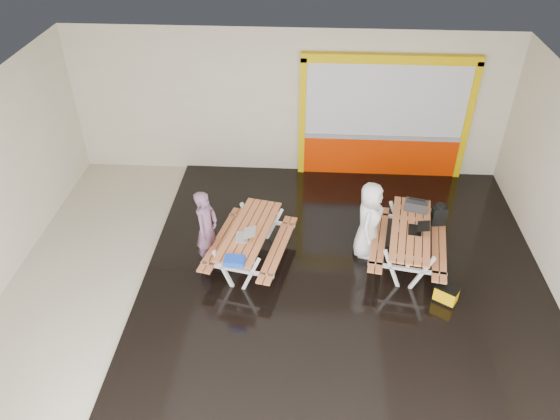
# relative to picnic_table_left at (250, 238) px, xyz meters

# --- Properties ---
(room) EXTENTS (10.02, 8.02, 3.52)m
(room) POSITION_rel_picnic_table_left_xyz_m (0.55, -0.50, 1.13)
(room) COLOR beige
(room) RESTS_ON ground
(deck) EXTENTS (7.50, 7.98, 0.05)m
(deck) POSITION_rel_picnic_table_left_xyz_m (1.80, -0.50, -0.59)
(deck) COLOR black
(deck) RESTS_ON room
(kiosk) EXTENTS (3.88, 0.16, 3.00)m
(kiosk) POSITION_rel_picnic_table_left_xyz_m (2.75, 3.43, 0.83)
(kiosk) COLOR red
(kiosk) RESTS_ON room
(picnic_table_left) EXTENTS (1.75, 2.25, 0.81)m
(picnic_table_left) POSITION_rel_picnic_table_left_xyz_m (0.00, 0.00, 0.00)
(picnic_table_left) COLOR #D67943
(picnic_table_left) RESTS_ON deck
(picnic_table_right) EXTENTS (1.70, 2.24, 0.82)m
(picnic_table_right) POSITION_rel_picnic_table_left_xyz_m (3.01, 0.21, 0.01)
(picnic_table_right) COLOR #D67943
(picnic_table_right) RESTS_ON deck
(person_left) EXTENTS (0.54, 0.67, 1.59)m
(person_left) POSITION_rel_picnic_table_left_xyz_m (-0.79, -0.05, 0.23)
(person_left) COLOR #6E4A66
(person_left) RESTS_ON deck
(person_right) EXTENTS (0.70, 0.89, 1.60)m
(person_right) POSITION_rel_picnic_table_left_xyz_m (2.24, 0.37, 0.24)
(person_right) COLOR white
(person_right) RESTS_ON deck
(laptop_left) EXTENTS (0.38, 0.35, 0.16)m
(laptop_left) POSITION_rel_picnic_table_left_xyz_m (-0.06, -0.24, 0.24)
(laptop_left) COLOR silver
(laptop_left) RESTS_ON picnic_table_left
(laptop_right) EXTENTS (0.43, 0.39, 0.16)m
(laptop_right) POSITION_rel_picnic_table_left_xyz_m (3.13, 0.15, 0.25)
(laptop_right) COLOR black
(laptop_right) RESTS_ON picnic_table_right
(blue_pouch) EXTENTS (0.37, 0.27, 0.10)m
(blue_pouch) POSITION_rel_picnic_table_left_xyz_m (-0.16, -0.95, 0.24)
(blue_pouch) COLOR #143DC0
(blue_pouch) RESTS_ON picnic_table_left
(toolbox) EXTENTS (0.48, 0.33, 0.26)m
(toolbox) POSITION_rel_picnic_table_left_xyz_m (3.18, 0.82, 0.30)
(toolbox) COLOR black
(toolbox) RESTS_ON picnic_table_right
(backpack) EXTENTS (0.30, 0.21, 0.46)m
(backpack) POSITION_rel_picnic_table_left_xyz_m (3.65, 0.80, 0.13)
(backpack) COLOR black
(backpack) RESTS_ON picnic_table_right
(dark_case) EXTENTS (0.47, 0.39, 0.15)m
(dark_case) POSITION_rel_picnic_table_left_xyz_m (2.40, 0.41, -0.49)
(dark_case) COLOR black
(dark_case) RESTS_ON deck
(fluke_bag) EXTENTS (0.48, 0.43, 0.35)m
(fluke_bag) POSITION_rel_picnic_table_left_xyz_m (3.56, -0.88, -0.40)
(fluke_bag) COLOR black
(fluke_bag) RESTS_ON deck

